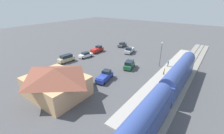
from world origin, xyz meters
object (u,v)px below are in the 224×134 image
(pedestrian_on_platform, at_px, (168,63))
(pickup_silver, at_px, (129,50))
(pedestrian_waiting_far, at_px, (164,71))
(pickup_red, at_px, (97,49))
(passenger_train, at_px, (137,131))
(sedan_white, at_px, (86,55))
(light_pole_near_platform, at_px, (161,51))
(suv_green, at_px, (129,64))
(station_building, at_px, (56,81))
(suv_tan, at_px, (66,58))
(pickup_blue, at_px, (105,76))
(sedan_charcoal, at_px, (122,45))

(pedestrian_on_platform, relative_size, pickup_silver, 0.30)
(pedestrian_waiting_far, distance_m, pickup_red, 25.99)
(passenger_train, xyz_separation_m, sedan_white, (28.88, -20.50, -1.98))
(pedestrian_on_platform, distance_m, light_pole_near_platform, 3.88)
(pedestrian_waiting_far, xyz_separation_m, suv_green, (9.13, 1.00, -0.13))
(pickup_silver, xyz_separation_m, sedan_white, (9.23, 12.37, -0.15))
(pickup_red, height_order, light_pole_near_platform, light_pole_near_platform)
(station_building, relative_size, pedestrian_waiting_far, 6.90)
(suv_tan, xyz_separation_m, pickup_red, (-1.26, -12.70, -0.12))
(pickup_blue, bearing_deg, pedestrian_on_platform, -121.00)
(pickup_silver, bearing_deg, passenger_train, 120.87)
(pickup_silver, bearing_deg, pedestrian_on_platform, 161.38)
(station_building, distance_m, sedan_charcoal, 37.04)
(pickup_red, bearing_deg, light_pole_near_platform, -179.11)
(station_building, xyz_separation_m, light_pole_near_platform, (-11.20, -25.42, 1.53))
(pedestrian_waiting_far, xyz_separation_m, light_pole_near_platform, (2.91, -5.08, 3.16))
(station_building, distance_m, suv_tan, 17.82)
(station_building, bearing_deg, sedan_charcoal, -77.66)
(pickup_red, bearing_deg, suv_green, 160.76)
(pedestrian_on_platform, bearing_deg, sedan_charcoal, -25.51)
(sedan_white, bearing_deg, pedestrian_waiting_far, -176.16)
(pickup_silver, bearing_deg, suv_tan, 59.36)
(station_building, height_order, pedestrian_waiting_far, station_building)
(suv_tan, bearing_deg, sedan_charcoal, -101.42)
(sedan_white, bearing_deg, suv_tan, 73.82)
(pedestrian_waiting_far, bearing_deg, sedan_white, 3.84)
(pickup_blue, relative_size, light_pole_near_platform, 0.81)
(sedan_charcoal, distance_m, suv_green, 21.17)
(sedan_white, bearing_deg, passenger_train, 144.63)
(light_pole_near_platform, bearing_deg, sedan_white, 17.02)
(station_building, distance_m, pedestrian_on_platform, 29.26)
(suv_tan, relative_size, suv_green, 0.97)
(pickup_red, bearing_deg, pickup_blue, 135.45)
(pickup_red, relative_size, sedan_white, 1.15)
(pickup_silver, bearing_deg, light_pole_near_platform, 156.40)
(sedan_charcoal, bearing_deg, sedan_white, 80.34)
(pedestrian_waiting_far, xyz_separation_m, pickup_red, (25.56, -4.73, -0.25))
(suv_tan, xyz_separation_m, pickup_silver, (-11.05, -18.66, -0.12))
(pedestrian_waiting_far, distance_m, pickup_blue, 14.56)
(suv_tan, relative_size, pickup_blue, 0.90)
(passenger_train, height_order, pedestrian_waiting_far, passenger_train)
(pickup_silver, xyz_separation_m, sedan_charcoal, (6.26, -5.10, -0.15))
(passenger_train, xyz_separation_m, pickup_red, (29.44, -26.91, -1.83))
(passenger_train, distance_m, suv_tan, 33.88)
(light_pole_near_platform, bearing_deg, suv_tan, 28.63)
(passenger_train, distance_m, pickup_silver, 38.34)
(pedestrian_waiting_far, height_order, sedan_white, pedestrian_waiting_far)
(pickup_red, xyz_separation_m, suv_green, (-16.42, 5.73, 0.12))
(pedestrian_on_platform, bearing_deg, suv_tan, 27.53)
(pedestrian_on_platform, height_order, pickup_silver, pickup_silver)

